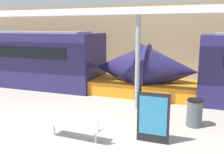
{
  "coord_description": "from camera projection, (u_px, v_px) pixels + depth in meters",
  "views": [
    {
      "loc": [
        3.94,
        -5.95,
        3.4
      ],
      "look_at": [
        0.46,
        3.56,
        1.4
      ],
      "focal_mm": 40.0,
      "sensor_mm": 36.0,
      "label": 1
    }
  ],
  "objects": [
    {
      "name": "station_wall",
      "position": [
        142.0,
        41.0,
        16.82
      ],
      "size": [
        56.0,
        0.2,
        5.0
      ],
      "primitive_type": "cube",
      "color": "#9E8460",
      "rests_on": "ground_plane"
    },
    {
      "name": "canopy_beam",
      "position": [
        138.0,
        11.0,
        9.94
      ],
      "size": [
        28.0,
        0.6,
        0.28
      ],
      "primitive_type": "cube",
      "color": "silver",
      "rests_on": "support_column_near"
    },
    {
      "name": "trash_bin",
      "position": [
        195.0,
        113.0,
        8.69
      ],
      "size": [
        0.55,
        0.55,
        0.97
      ],
      "color": "#4C4F54",
      "rests_on": "ground_plane"
    },
    {
      "name": "support_column_near",
      "position": [
        137.0,
        63.0,
        10.34
      ],
      "size": [
        0.19,
        0.19,
        3.93
      ],
      "primitive_type": "cylinder",
      "color": "gray",
      "rests_on": "ground_plane"
    },
    {
      "name": "poster_board",
      "position": [
        153.0,
        118.0,
        7.4
      ],
      "size": [
        0.97,
        0.07,
        1.54
      ],
      "color": "black",
      "rests_on": "ground_plane"
    },
    {
      "name": "ground_plane",
      "position": [
        57.0,
        143.0,
        7.47
      ],
      "size": [
        60.0,
        60.0,
        0.0
      ],
      "primitive_type": "plane",
      "color": "#A8A093"
    },
    {
      "name": "train_right",
      "position": [
        14.0,
        59.0,
        15.52
      ],
      "size": [
        16.75,
        2.93,
        3.2
      ],
      "color": "#231E4C",
      "rests_on": "ground_plane"
    },
    {
      "name": "bench_near",
      "position": [
        73.0,
        124.0,
        7.61
      ],
      "size": [
        1.88,
        0.51,
        0.82
      ],
      "rotation": [
        0.0,
        0.0,
        -0.04
      ],
      "color": "silver",
      "rests_on": "ground_plane"
    }
  ]
}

